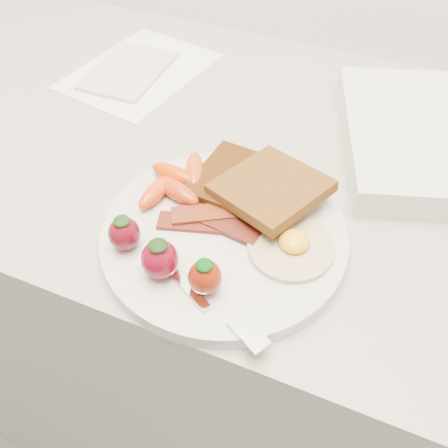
% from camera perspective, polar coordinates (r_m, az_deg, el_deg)
% --- Properties ---
extents(counter, '(2.00, 0.60, 0.90)m').
position_cam_1_polar(counter, '(1.02, 2.20, -11.36)').
color(counter, gray).
rests_on(counter, ground).
extents(plate, '(0.27, 0.27, 0.02)m').
position_cam_1_polar(plate, '(0.55, -0.00, -1.34)').
color(plate, beige).
rests_on(plate, counter).
extents(toast_lower, '(0.11, 0.11, 0.01)m').
position_cam_1_polar(toast_lower, '(0.59, 1.96, 4.87)').
color(toast_lower, black).
rests_on(toast_lower, plate).
extents(toast_upper, '(0.14, 0.14, 0.02)m').
position_cam_1_polar(toast_upper, '(0.56, 5.35, 4.12)').
color(toast_upper, '#3E240A').
rests_on(toast_upper, toast_lower).
extents(fried_egg, '(0.10, 0.10, 0.02)m').
position_cam_1_polar(fried_egg, '(0.53, 7.72, -2.49)').
color(fried_egg, beige).
rests_on(fried_egg, plate).
extents(bacon_strips, '(0.12, 0.08, 0.01)m').
position_cam_1_polar(bacon_strips, '(0.55, -1.35, 0.56)').
color(bacon_strips, '#481A0F').
rests_on(bacon_strips, plate).
extents(baby_carrots, '(0.08, 0.12, 0.02)m').
position_cam_1_polar(baby_carrots, '(0.59, -5.50, 4.88)').
color(baby_carrots, '#C93D04').
rests_on(baby_carrots, plate).
extents(strawberries, '(0.13, 0.05, 0.05)m').
position_cam_1_polar(strawberries, '(0.50, -7.19, -3.63)').
color(strawberries, '#5A0814').
rests_on(strawberries, plate).
extents(fork, '(0.16, 0.08, 0.00)m').
position_cam_1_polar(fork, '(0.48, -1.86, -8.69)').
color(fork, white).
rests_on(fork, plate).
extents(paper_sheet, '(0.21, 0.26, 0.00)m').
position_cam_1_polar(paper_sheet, '(0.84, -9.61, 16.85)').
color(paper_sheet, white).
rests_on(paper_sheet, counter).
extents(notepad, '(0.11, 0.16, 0.01)m').
position_cam_1_polar(notepad, '(0.84, -10.88, 16.82)').
color(notepad, beige).
rests_on(notepad, paper_sheet).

